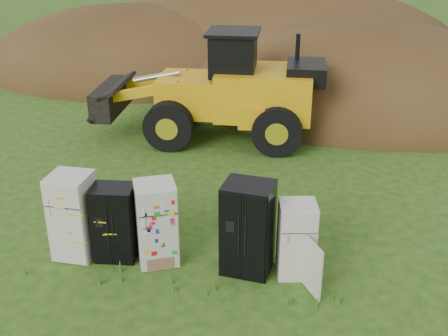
% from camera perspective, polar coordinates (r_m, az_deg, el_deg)
% --- Properties ---
extents(ground, '(120.00, 120.00, 0.00)m').
position_cam_1_polar(ground, '(11.98, -3.76, -9.54)').
color(ground, '#1E4E14').
rests_on(ground, ground).
extents(fridge_leftmost, '(0.87, 0.84, 1.87)m').
position_cam_1_polar(fridge_leftmost, '(12.16, -15.04, -4.70)').
color(fridge_leftmost, silver).
rests_on(fridge_leftmost, ground).
extents(fridge_black_side, '(0.90, 0.73, 1.64)m').
position_cam_1_polar(fridge_black_side, '(11.94, -11.02, -5.47)').
color(fridge_black_side, black).
rests_on(fridge_black_side, ground).
extents(fridge_sticker, '(1.02, 0.99, 1.80)m').
position_cam_1_polar(fridge_sticker, '(11.63, -6.86, -5.57)').
color(fridge_sticker, silver).
rests_on(fridge_sticker, ground).
extents(fridge_black_right, '(1.08, 0.95, 1.94)m').
position_cam_1_polar(fridge_black_right, '(11.25, 2.44, -6.10)').
color(fridge_black_right, black).
rests_on(fridge_black_right, ground).
extents(fridge_open_door, '(0.82, 0.77, 1.59)m').
position_cam_1_polar(fridge_open_door, '(11.30, 7.37, -7.20)').
color(fridge_open_door, silver).
rests_on(fridge_open_door, ground).
extents(wheel_loader, '(7.23, 3.07, 3.47)m').
position_cam_1_polar(wheel_loader, '(17.78, -1.90, 8.38)').
color(wheel_loader, gold).
rests_on(wheel_loader, ground).
extents(dirt_mound_right, '(14.03, 10.29, 6.01)m').
position_cam_1_polar(dirt_mound_right, '(22.62, 13.92, 6.67)').
color(dirt_mound_right, '#422D15').
rests_on(dirt_mound_right, ground).
extents(dirt_mound_left, '(13.87, 10.41, 5.81)m').
position_cam_1_polar(dirt_mound_left, '(26.93, -9.01, 9.94)').
color(dirt_mound_left, '#422D15').
rests_on(dirt_mound_left, ground).
extents(dirt_mound_back, '(19.27, 12.85, 7.42)m').
position_cam_1_polar(dirt_mound_back, '(28.68, 4.36, 11.07)').
color(dirt_mound_back, '#422D15').
rests_on(dirt_mound_back, ground).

